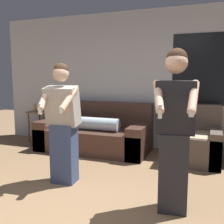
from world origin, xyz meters
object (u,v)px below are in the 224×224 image
couch (95,134)px  side_table (42,115)px  person_left (63,124)px  armchair (195,143)px  person_right (174,130)px

couch → side_table: (-1.39, 0.23, 0.26)m
side_table → person_left: person_left is taller
side_table → person_left: bearing=-48.2°
armchair → side_table: (-3.27, 0.27, 0.26)m
couch → person_left: bearing=-80.6°
couch → armchair: armchair is taller
armchair → person_left: person_left is taller
side_table → couch: bearing=-9.4°
couch → side_table: bearing=170.6°
person_left → person_right: person_right is taller
couch → person_right: person_right is taller
couch → side_table: 1.44m
person_left → person_right: 1.50m
side_table → person_right: bearing=-34.0°
armchair → side_table: 3.29m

